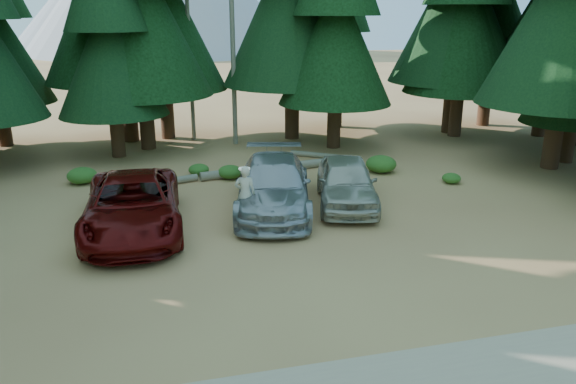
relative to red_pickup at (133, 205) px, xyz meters
name	(u,v)px	position (x,y,z in m)	size (l,w,h in m)	color
ground	(289,260)	(4.16, -3.26, -0.87)	(160.00, 160.00, 0.00)	#A36F45
forest_belt_north	(219,142)	(4.16, 11.74, -0.87)	(36.00, 7.00, 22.00)	black
snag_front	(232,23)	(4.96, 11.24, 5.13)	(0.24, 0.24, 12.00)	#706A5A
snag_back	(189,43)	(2.96, 12.74, 4.13)	(0.20, 0.20, 10.00)	#706A5A
red_pickup	(133,205)	(0.00, 0.00, 0.00)	(2.88, 6.24, 1.73)	#570807
silver_minivan_center	(273,185)	(4.65, 0.89, 0.02)	(2.48, 6.10, 1.77)	#A8ABB0
silver_minivan_right	(346,182)	(7.27, 0.82, -0.03)	(1.98, 4.92, 1.68)	#B9B6A5
frisbee_player	(245,194)	(3.42, -0.59, 0.29)	(0.73, 0.55, 1.79)	beige
log_left	(148,185)	(0.45, 4.44, -0.72)	(0.29, 0.29, 4.07)	#706A5A
log_mid	(322,156)	(8.41, 7.24, -0.74)	(0.26, 0.26, 3.12)	#706A5A
log_right	(266,169)	(5.34, 5.42, -0.68)	(0.36, 0.36, 5.70)	#706A5A
shrub_far_left	(82,175)	(-2.06, 5.81, -0.55)	(1.16, 1.16, 0.64)	#2C5B1B
shrub_left	(199,170)	(2.56, 5.85, -0.63)	(0.86, 0.86, 0.47)	#2C5B1B
shrub_center_left	(144,184)	(0.32, 4.01, -0.53)	(1.23, 1.23, 0.68)	#2C5B1B
shrub_center_right	(230,172)	(3.75, 5.04, -0.59)	(0.99, 0.99, 0.55)	#2C5B1B
shrub_right	(349,161)	(9.14, 5.67, -0.64)	(0.83, 0.83, 0.45)	#2C5B1B
shrub_far_right	(381,164)	(10.14, 4.43, -0.51)	(1.30, 1.30, 0.71)	#2C5B1B
shrub_edge_east	(451,178)	(12.24, 2.24, -0.66)	(0.74, 0.74, 0.41)	#2C5B1B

